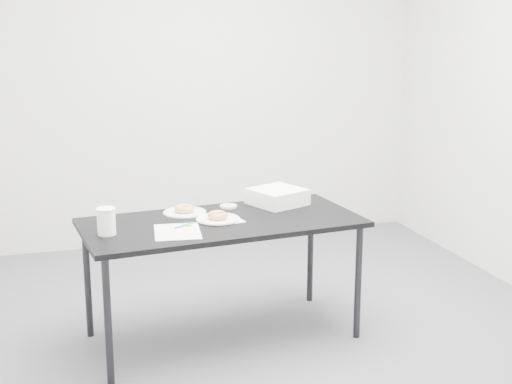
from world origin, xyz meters
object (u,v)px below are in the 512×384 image
object	(u,v)px
scorecard	(177,232)
plate_far	(185,212)
donut_near	(218,215)
bakery_box	(277,197)
table	(222,229)
donut_far	(185,209)
plate_near	(218,219)
pen	(184,225)
coffee_cup	(106,221)

from	to	relation	value
scorecard	plate_far	distance (m)	0.38
donut_near	bakery_box	world-z (taller)	bakery_box
table	donut_far	distance (m)	0.28
scorecard	donut_far	world-z (taller)	donut_far
table	bakery_box	bearing A→B (deg)	25.68
bakery_box	plate_near	bearing A→B (deg)	-173.12
plate_far	bakery_box	distance (m)	0.58
pen	plate_near	world-z (taller)	pen
table	plate_near	xyz separation A→B (m)	(-0.02, 0.00, 0.06)
table	donut_near	size ratio (longest dim) A/B	13.93
plate_far	table	bearing A→B (deg)	-51.15
plate_near	coffee_cup	xyz separation A→B (m)	(-0.62, -0.10, 0.07)
table	coffee_cup	distance (m)	0.66
donut_near	pen	bearing A→B (deg)	-160.86
table	plate_near	distance (m)	0.06
plate_far	coffee_cup	xyz separation A→B (m)	(-0.47, -0.31, 0.07)
pen	coffee_cup	size ratio (longest dim) A/B	0.99
scorecard	donut_near	xyz separation A→B (m)	(0.26, 0.16, 0.03)
pen	plate_far	size ratio (longest dim) A/B	0.57
pen	plate_far	xyz separation A→B (m)	(0.06, 0.28, -0.00)
scorecard	donut_far	bearing A→B (deg)	80.41
donut_near	plate_far	world-z (taller)	donut_near
pen	plate_near	bearing A→B (deg)	-16.59
plate_near	pen	bearing A→B (deg)	-160.86
pen	coffee_cup	world-z (taller)	coffee_cup
coffee_cup	bakery_box	size ratio (longest dim) A/B	0.50
pen	donut_far	bearing A→B (deg)	42.41
plate_near	bakery_box	bearing A→B (deg)	29.69
plate_near	plate_far	bearing A→B (deg)	125.80
plate_near	table	bearing A→B (deg)	-11.90
plate_far	donut_far	world-z (taller)	donut_far
table	donut_near	world-z (taller)	donut_near
plate_near	plate_far	world-z (taller)	plate_near
table	donut_near	distance (m)	0.08
table	plate_near	size ratio (longest dim) A/B	6.54
table	scorecard	distance (m)	0.32
donut_near	bakery_box	xyz separation A→B (m)	(0.43, 0.24, 0.02)
plate_far	coffee_cup	size ratio (longest dim) A/B	1.74
donut_far	scorecard	bearing A→B (deg)	-106.85
donut_far	table	bearing A→B (deg)	-51.15
table	donut_far	bearing A→B (deg)	123.14
table	coffee_cup	world-z (taller)	coffee_cup
donut_far	bakery_box	bearing A→B (deg)	3.86
coffee_cup	pen	bearing A→B (deg)	3.91
coffee_cup	bakery_box	world-z (taller)	coffee_cup
plate_far	coffee_cup	distance (m)	0.57
plate_near	coffee_cup	distance (m)	0.63
donut_far	donut_near	bearing A→B (deg)	-54.20
donut_near	bakery_box	size ratio (longest dim) A/B	0.40
bakery_box	pen	bearing A→B (deg)	-176.35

